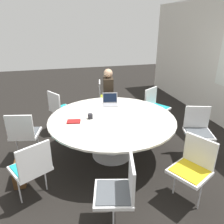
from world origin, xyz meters
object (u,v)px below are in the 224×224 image
chair_6 (198,128)px  chair_5 (193,165)px  chair_3 (32,166)px  coffee_cup (90,116)px  person_0 (109,91)px  chair_4 (120,189)px  spiral_notebook (74,121)px  chair_0 (105,95)px  chair_1 (60,107)px  chair_7 (155,105)px  chair_2 (24,132)px  laptop (110,102)px  handbag (20,173)px

chair_6 → chair_5: bearing=70.1°
chair_3 → coffee_cup: chair_3 is taller
chair_5 → person_0: person_0 is taller
chair_3 → chair_4: same height
person_0 → coffee_cup: person_0 is taller
chair_4 → chair_6: size_ratio=1.00×
chair_5 → spiral_notebook: size_ratio=3.77×
chair_0 → chair_1: size_ratio=1.00×
chair_7 → chair_3: bearing=0.8°
chair_1 → chair_2: size_ratio=1.00×
chair_7 → spiral_notebook: 2.02m
chair_0 → chair_2: size_ratio=1.00×
person_0 → chair_2: bearing=-43.2°
chair_7 → chair_2: bearing=-19.6°
person_0 → laptop: 0.89m
chair_1 → coffee_cup: chair_1 is taller
chair_7 → chair_5: bearing=44.9°
chair_7 → handbag: (1.18, -2.67, -0.39)m
chair_1 → person_0: (-0.28, 1.13, 0.19)m
chair_0 → spiral_notebook: size_ratio=3.77×
handbag → chair_0: bearing=139.6°
chair_2 → chair_1: bearing=69.4°
chair_5 → spiral_notebook: (-1.25, -1.35, 0.20)m
chair_3 → handbag: bearing=91.3°
chair_6 → laptop: (-0.99, -1.28, 0.25)m
chair_3 → spiral_notebook: bearing=22.0°
chair_2 → handbag: 0.70m
chair_2 → chair_4: same height
chair_1 → chair_6: same height
person_0 → spiral_notebook: 1.77m
chair_2 → spiral_notebook: chair_2 is taller
chair_4 → spiral_notebook: (-1.41, -0.34, 0.20)m
chair_1 → chair_5: size_ratio=1.00×
laptop → handbag: size_ratio=0.91×
chair_5 → chair_7: size_ratio=1.00×
chair_5 → chair_1: bearing=4.8°
chair_5 → laptop: (-1.88, -0.60, 0.25)m
chair_3 → coffee_cup: bearing=13.7°
chair_3 → coffee_cup: 1.22m
chair_6 → spiral_notebook: chair_6 is taller
chair_0 → person_0: person_0 is taller
chair_4 → coffee_cup: (-1.48, -0.07, 0.23)m
laptop → chair_7: bearing=23.4°
chair_1 → chair_7: 2.04m
chair_0 → chair_4: (3.16, -0.57, 0.00)m
chair_7 → handbag: size_ratio=2.44×
handbag → chair_6: bearing=89.2°
coffee_cup → chair_7: bearing=117.0°
chair_4 → chair_5: same height
chair_6 → handbag: size_ratio=2.44×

